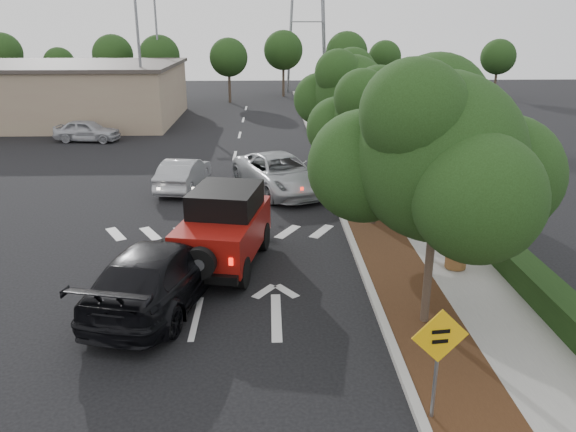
{
  "coord_description": "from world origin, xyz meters",
  "views": [
    {
      "loc": [
        1.84,
        -12.46,
        7.0
      ],
      "look_at": [
        2.4,
        3.0,
        1.63
      ],
      "focal_mm": 35.0,
      "sensor_mm": 36.0,
      "label": 1
    }
  ],
  "objects_px": {
    "black_suv_oncoming": "(160,273)",
    "silver_suv_ahead": "(280,173)",
    "speed_hump_sign": "(439,350)",
    "red_jeep": "(226,226)"
  },
  "relations": [
    {
      "from": "silver_suv_ahead",
      "to": "black_suv_oncoming",
      "type": "distance_m",
      "value": 10.68
    },
    {
      "from": "silver_suv_ahead",
      "to": "speed_hump_sign",
      "type": "distance_m",
      "value": 15.32
    },
    {
      "from": "red_jeep",
      "to": "speed_hump_sign",
      "type": "height_order",
      "value": "speed_hump_sign"
    },
    {
      "from": "silver_suv_ahead",
      "to": "black_suv_oncoming",
      "type": "relative_size",
      "value": 0.99
    },
    {
      "from": "speed_hump_sign",
      "to": "black_suv_oncoming",
      "type": "bearing_deg",
      "value": 132.95
    },
    {
      "from": "red_jeep",
      "to": "black_suv_oncoming",
      "type": "bearing_deg",
      "value": -110.07
    },
    {
      "from": "red_jeep",
      "to": "silver_suv_ahead",
      "type": "bearing_deg",
      "value": 88.1
    },
    {
      "from": "black_suv_oncoming",
      "to": "silver_suv_ahead",
      "type": "bearing_deg",
      "value": -94.73
    },
    {
      "from": "silver_suv_ahead",
      "to": "black_suv_oncoming",
      "type": "bearing_deg",
      "value": -131.33
    },
    {
      "from": "silver_suv_ahead",
      "to": "speed_hump_sign",
      "type": "xyz_separation_m",
      "value": [
        2.45,
        -15.1,
        0.76
      ]
    }
  ]
}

